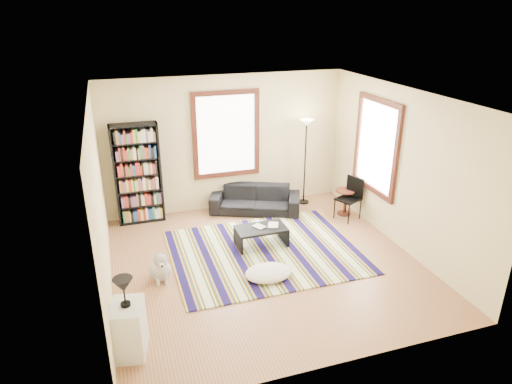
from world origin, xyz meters
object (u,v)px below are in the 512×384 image
object	(u,v)px
sofa	(255,199)
folding_chair	(348,199)
bookshelf	(138,174)
floor_cushion	(268,273)
dog	(159,264)
floor_lamp	(305,163)
side_table	(345,202)
white_cabinet	(129,329)
coffee_table	(261,237)

from	to	relation	value
sofa	folding_chair	distance (m)	1.91
bookshelf	floor_cushion	size ratio (longest dim) A/B	2.63
sofa	dog	xyz separation A→B (m)	(-2.23, -2.01, 0.00)
sofa	bookshelf	world-z (taller)	bookshelf
bookshelf	floor_lamp	bearing A→B (deg)	-2.81
sofa	floor_lamp	world-z (taller)	floor_lamp
side_table	white_cabinet	size ratio (longest dim) A/B	0.77
coffee_table	floor_lamp	world-z (taller)	floor_lamp
side_table	folding_chair	world-z (taller)	folding_chair
dog	coffee_table	bearing A→B (deg)	13.83
side_table	dog	distance (m)	4.15
sofa	white_cabinet	distance (m)	4.52
white_cabinet	bookshelf	bearing A→B (deg)	94.67
folding_chair	dog	bearing A→B (deg)	171.69
sofa	folding_chair	world-z (taller)	folding_chair
bookshelf	white_cabinet	world-z (taller)	bookshelf
sofa	coffee_table	world-z (taller)	sofa
bookshelf	floor_cushion	xyz separation A→B (m)	(1.73, -2.78, -0.90)
dog	side_table	bearing A→B (deg)	15.70
floor_lamp	white_cabinet	distance (m)	5.41
floor_cushion	floor_lamp	xyz separation A→B (m)	(1.74, 2.61, 0.83)
floor_lamp	white_cabinet	xyz separation A→B (m)	(-3.94, -3.66, -0.58)
sofa	white_cabinet	bearing A→B (deg)	-104.80
white_cabinet	side_table	bearing A→B (deg)	43.96
folding_chair	dog	distance (m)	4.05
floor_cushion	bookshelf	bearing A→B (deg)	121.87
bookshelf	side_table	xyz separation A→B (m)	(4.03, -0.99, -0.73)
bookshelf	coffee_table	bearing A→B (deg)	-41.56
bookshelf	dog	world-z (taller)	bookshelf
bookshelf	folding_chair	size ratio (longest dim) A/B	2.33
white_cabinet	dog	size ratio (longest dim) A/B	1.29
coffee_table	white_cabinet	bearing A→B (deg)	-139.13
floor_cushion	folding_chair	bearing A→B (deg)	34.88
floor_lamp	bookshelf	bearing A→B (deg)	177.19
coffee_table	folding_chair	size ratio (longest dim) A/B	1.05
floor_lamp	folding_chair	xyz separation A→B (m)	(0.51, -1.03, -0.50)
coffee_table	dog	world-z (taller)	dog
coffee_table	floor_lamp	bearing A→B (deg)	45.93
floor_lamp	folding_chair	size ratio (longest dim) A/B	2.16
folding_chair	white_cabinet	distance (m)	5.17
sofa	bookshelf	distance (m)	2.44
sofa	white_cabinet	world-z (taller)	white_cabinet
floor_cushion	dog	xyz separation A→B (m)	(-1.65, 0.50, 0.18)
coffee_table	floor_cushion	xyz separation A→B (m)	(-0.23, -1.04, -0.08)
bookshelf	white_cabinet	bearing A→B (deg)	-97.01
sofa	side_table	bearing A→B (deg)	0.49
coffee_table	sofa	bearing A→B (deg)	76.14
sofa	white_cabinet	xyz separation A→B (m)	(-2.79, -3.56, 0.08)
side_table	dog	size ratio (longest dim) A/B	1.00
floor_lamp	dog	xyz separation A→B (m)	(-3.39, -2.11, -0.66)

